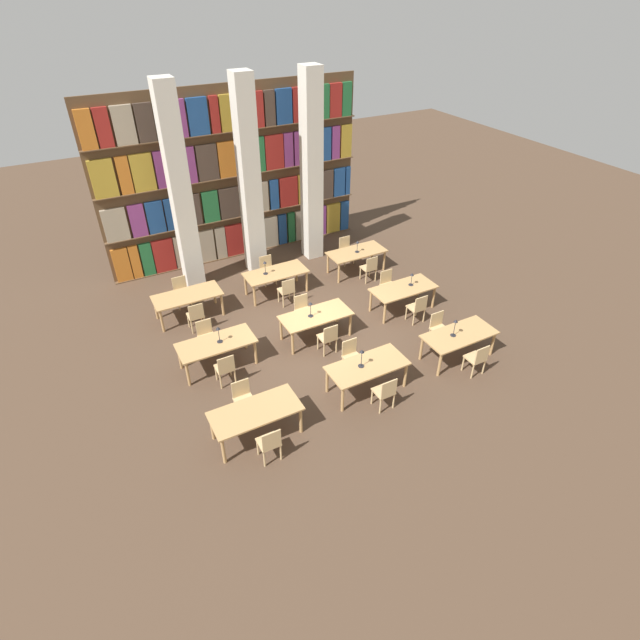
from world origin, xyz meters
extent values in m
plane|color=#4C3828|center=(0.00, 0.00, 0.00)|extent=(40.00, 40.00, 0.00)
cube|color=brown|center=(0.00, 5.52, 2.75)|extent=(8.67, 0.06, 5.50)
cube|color=brown|center=(0.00, 5.52, 0.01)|extent=(8.67, 0.35, 0.03)
cube|color=orange|center=(-4.00, 5.49, 0.58)|extent=(0.48, 0.20, 1.11)
cube|color=orange|center=(-3.59, 5.49, 0.58)|extent=(0.28, 0.20, 1.11)
cube|color=#236B38|center=(-3.22, 5.49, 0.58)|extent=(0.36, 0.20, 1.11)
cube|color=maroon|center=(-2.68, 5.49, 0.58)|extent=(0.66, 0.20, 1.11)
cube|color=tan|center=(-2.19, 5.49, 0.58)|extent=(0.27, 0.20, 1.11)
cube|color=orange|center=(-1.77, 5.49, 0.58)|extent=(0.47, 0.20, 1.11)
cube|color=tan|center=(-1.23, 5.49, 0.58)|extent=(0.48, 0.20, 1.11)
cube|color=tan|center=(-0.76, 5.49, 0.58)|extent=(0.34, 0.20, 1.11)
cube|color=maroon|center=(-0.25, 5.49, 0.58)|extent=(0.63, 0.20, 1.11)
cube|color=#236B38|center=(0.41, 5.49, 0.58)|extent=(0.58, 0.20, 1.11)
cube|color=tan|center=(1.06, 5.49, 0.58)|extent=(0.56, 0.20, 1.11)
cube|color=navy|center=(1.54, 5.49, 0.58)|extent=(0.29, 0.20, 1.11)
cube|color=#236B38|center=(1.89, 5.49, 0.58)|extent=(0.26, 0.20, 1.11)
cube|color=tan|center=(2.31, 5.49, 0.58)|extent=(0.50, 0.20, 1.11)
cube|color=#84387A|center=(2.95, 5.49, 0.58)|extent=(0.69, 0.20, 1.11)
cube|color=#B7932D|center=(3.62, 5.49, 0.58)|extent=(0.55, 0.20, 1.11)
cube|color=navy|center=(4.10, 5.49, 0.58)|extent=(0.34, 0.20, 1.11)
cube|color=brown|center=(0.00, 5.52, 1.39)|extent=(8.67, 0.35, 0.03)
cube|color=tan|center=(-3.89, 5.49, 1.91)|extent=(0.69, 0.20, 1.02)
cube|color=#84387A|center=(-3.24, 5.49, 1.91)|extent=(0.46, 0.20, 1.02)
cube|color=navy|center=(-2.70, 5.49, 1.91)|extent=(0.51, 0.20, 1.02)
cube|color=navy|center=(-2.18, 5.49, 1.91)|extent=(0.44, 0.20, 1.02)
cube|color=#47382D|center=(-1.61, 5.49, 1.91)|extent=(0.66, 0.20, 1.02)
cube|color=#236B38|center=(-0.94, 5.49, 1.91)|extent=(0.51, 0.20, 1.02)
cube|color=#47382D|center=(-0.31, 5.49, 1.91)|extent=(0.65, 0.20, 1.02)
cube|color=#84387A|center=(0.28, 5.49, 1.91)|extent=(0.41, 0.20, 1.02)
cube|color=tan|center=(0.81, 5.49, 1.91)|extent=(0.51, 0.20, 1.02)
cube|color=navy|center=(1.29, 5.49, 1.91)|extent=(0.30, 0.20, 1.02)
cube|color=maroon|center=(1.83, 5.49, 1.91)|extent=(0.66, 0.20, 1.02)
cube|color=#B7932D|center=(2.54, 5.49, 1.91)|extent=(0.67, 0.20, 1.02)
cube|color=#47382D|center=(3.25, 5.49, 1.91)|extent=(0.66, 0.20, 1.02)
cube|color=navy|center=(3.85, 5.49, 1.91)|extent=(0.44, 0.20, 1.02)
cube|color=navy|center=(4.20, 5.49, 1.91)|extent=(0.17, 0.20, 1.02)
cube|color=brown|center=(0.00, 5.52, 2.77)|extent=(8.67, 0.35, 0.03)
cube|color=#B7932D|center=(-3.90, 5.49, 3.33)|extent=(0.66, 0.20, 1.09)
cube|color=orange|center=(-3.33, 5.49, 3.33)|extent=(0.35, 0.20, 1.09)
cube|color=#B7932D|center=(-2.80, 5.49, 3.33)|extent=(0.63, 0.20, 1.09)
cube|color=#84387A|center=(-2.21, 5.49, 3.33)|extent=(0.47, 0.20, 1.09)
cube|color=#84387A|center=(-1.77, 5.49, 3.33)|extent=(0.31, 0.20, 1.09)
cube|color=#84387A|center=(-1.41, 5.49, 3.33)|extent=(0.35, 0.20, 1.09)
cube|color=#47382D|center=(-0.86, 5.49, 3.33)|extent=(0.64, 0.20, 1.09)
cube|color=orange|center=(-0.16, 5.49, 3.33)|extent=(0.70, 0.20, 1.09)
cube|color=#236B38|center=(0.45, 5.49, 3.33)|extent=(0.37, 0.20, 1.09)
cube|color=#236B38|center=(0.85, 5.49, 3.33)|extent=(0.36, 0.20, 1.09)
cube|color=maroon|center=(1.38, 5.49, 3.33)|extent=(0.63, 0.20, 1.09)
cube|color=#84387A|center=(1.88, 5.49, 3.33)|extent=(0.32, 0.20, 1.09)
cube|color=#84387A|center=(2.33, 5.49, 3.33)|extent=(0.45, 0.20, 1.09)
cube|color=orange|center=(2.75, 5.49, 3.33)|extent=(0.27, 0.20, 1.09)
cube|color=navy|center=(3.21, 5.49, 3.33)|extent=(0.52, 0.20, 1.09)
cube|color=#84387A|center=(3.67, 5.49, 3.33)|extent=(0.29, 0.20, 1.09)
cube|color=#B7932D|center=(4.08, 5.49, 3.33)|extent=(0.41, 0.20, 1.09)
cube|color=brown|center=(0.00, 5.52, 4.14)|extent=(8.67, 0.35, 0.03)
cube|color=orange|center=(-4.03, 5.49, 4.68)|extent=(0.42, 0.20, 1.05)
cube|color=maroon|center=(-3.58, 5.49, 4.68)|extent=(0.39, 0.20, 1.05)
cube|color=tan|center=(-3.04, 5.49, 4.68)|extent=(0.56, 0.20, 1.05)
cube|color=#47382D|center=(-2.47, 5.49, 4.68)|extent=(0.49, 0.20, 1.05)
cube|color=#236B38|center=(-1.93, 5.49, 4.68)|extent=(0.46, 0.20, 1.05)
cube|color=#84387A|center=(-1.49, 5.49, 4.68)|extent=(0.35, 0.20, 1.05)
cube|color=navy|center=(-0.96, 5.49, 4.68)|extent=(0.60, 0.20, 1.05)
cube|color=maroon|center=(-0.46, 5.49, 4.68)|extent=(0.26, 0.20, 1.05)
cube|color=#B7932D|center=(-0.07, 5.49, 4.68)|extent=(0.43, 0.20, 1.05)
cube|color=tan|center=(0.36, 5.49, 4.68)|extent=(0.32, 0.20, 1.05)
cube|color=maroon|center=(0.83, 5.49, 4.68)|extent=(0.51, 0.20, 1.05)
cube|color=#47382D|center=(1.30, 5.49, 4.68)|extent=(0.33, 0.20, 1.05)
cube|color=navy|center=(1.79, 5.49, 4.68)|extent=(0.53, 0.20, 1.05)
cube|color=maroon|center=(2.26, 5.49, 4.68)|extent=(0.34, 0.20, 1.05)
cube|color=#B7932D|center=(2.63, 5.49, 4.68)|extent=(0.30, 0.20, 1.05)
cube|color=#236B38|center=(3.11, 5.49, 4.68)|extent=(0.57, 0.20, 1.05)
cube|color=maroon|center=(3.64, 5.49, 4.68)|extent=(0.44, 0.20, 1.05)
cube|color=#236B38|center=(4.06, 5.49, 4.68)|extent=(0.35, 0.20, 1.05)
cube|color=silver|center=(-2.10, 4.21, 3.00)|extent=(0.56, 0.56, 6.00)
cube|color=silver|center=(0.00, 4.21, 3.00)|extent=(0.56, 0.56, 6.00)
cube|color=silver|center=(2.10, 4.21, 3.00)|extent=(0.56, 0.56, 6.00)
cube|color=tan|center=(-2.76, -2.56, 0.72)|extent=(1.88, 0.87, 0.04)
cylinder|color=tan|center=(-3.62, -2.92, 0.35)|extent=(0.07, 0.07, 0.70)
cylinder|color=tan|center=(-1.90, -2.92, 0.35)|extent=(0.07, 0.07, 0.70)
cylinder|color=tan|center=(-3.62, -2.21, 0.35)|extent=(0.07, 0.07, 0.70)
cylinder|color=tan|center=(-1.90, -2.21, 0.35)|extent=(0.07, 0.07, 0.70)
cylinder|color=tan|center=(-2.95, -3.05, 0.21)|extent=(0.04, 0.04, 0.43)
cylinder|color=tan|center=(-2.59, -3.05, 0.21)|extent=(0.04, 0.04, 0.43)
cylinder|color=tan|center=(-2.95, -3.39, 0.21)|extent=(0.04, 0.04, 0.43)
cylinder|color=tan|center=(-2.59, -3.39, 0.21)|extent=(0.04, 0.04, 0.43)
cube|color=tan|center=(-2.77, -3.22, 0.45)|extent=(0.42, 0.40, 0.04)
cube|color=tan|center=(-2.77, -3.40, 0.68)|extent=(0.40, 0.03, 0.42)
cylinder|color=tan|center=(-2.59, -2.08, 0.21)|extent=(0.04, 0.04, 0.43)
cylinder|color=tan|center=(-2.95, -2.08, 0.21)|extent=(0.04, 0.04, 0.43)
cylinder|color=tan|center=(-2.59, -1.74, 0.21)|extent=(0.04, 0.04, 0.43)
cylinder|color=tan|center=(-2.95, -1.74, 0.21)|extent=(0.04, 0.04, 0.43)
cube|color=tan|center=(-2.77, -1.91, 0.45)|extent=(0.42, 0.40, 0.04)
cube|color=tan|center=(-2.77, -1.72, 0.68)|extent=(0.40, 0.03, 0.42)
cube|color=tan|center=(0.06, -2.44, 0.72)|extent=(1.88, 0.87, 0.04)
cylinder|color=tan|center=(-0.80, -2.79, 0.35)|extent=(0.07, 0.07, 0.70)
cylinder|color=tan|center=(0.92, -2.79, 0.35)|extent=(0.07, 0.07, 0.70)
cylinder|color=tan|center=(-0.80, -2.08, 0.35)|extent=(0.07, 0.07, 0.70)
cylinder|color=tan|center=(0.92, -2.08, 0.35)|extent=(0.07, 0.07, 0.70)
cylinder|color=tan|center=(-0.10, -2.92, 0.21)|extent=(0.04, 0.04, 0.43)
cylinder|color=tan|center=(0.26, -2.92, 0.21)|extent=(0.04, 0.04, 0.43)
cylinder|color=tan|center=(-0.10, -3.26, 0.21)|extent=(0.04, 0.04, 0.43)
cylinder|color=tan|center=(0.26, -3.26, 0.21)|extent=(0.04, 0.04, 0.43)
cube|color=tan|center=(0.08, -3.09, 0.45)|extent=(0.42, 0.40, 0.04)
cube|color=tan|center=(0.08, -3.28, 0.68)|extent=(0.40, 0.03, 0.42)
cylinder|color=tan|center=(0.26, -1.95, 0.21)|extent=(0.04, 0.04, 0.43)
cylinder|color=tan|center=(-0.10, -1.95, 0.21)|extent=(0.04, 0.04, 0.43)
cylinder|color=tan|center=(0.26, -1.61, 0.21)|extent=(0.04, 0.04, 0.43)
cylinder|color=tan|center=(-0.10, -1.61, 0.21)|extent=(0.04, 0.04, 0.43)
cube|color=tan|center=(0.08, -1.78, 0.45)|extent=(0.42, 0.40, 0.04)
cube|color=tan|center=(0.08, -1.60, 0.68)|extent=(0.40, 0.03, 0.42)
cylinder|color=#232328|center=(-0.09, -2.41, 0.74)|extent=(0.14, 0.14, 0.01)
cylinder|color=#232328|center=(-0.09, -2.41, 0.95)|extent=(0.02, 0.02, 0.40)
cone|color=#232328|center=(-0.09, -2.41, 1.18)|extent=(0.11, 0.11, 0.07)
cube|color=tan|center=(2.74, -2.52, 0.72)|extent=(1.88, 0.87, 0.04)
cylinder|color=tan|center=(1.88, -2.88, 0.35)|extent=(0.07, 0.07, 0.70)
cylinder|color=tan|center=(3.60, -2.88, 0.35)|extent=(0.07, 0.07, 0.70)
cylinder|color=tan|center=(1.88, -2.16, 0.35)|extent=(0.07, 0.07, 0.70)
cylinder|color=tan|center=(3.60, -2.16, 0.35)|extent=(0.07, 0.07, 0.70)
cylinder|color=tan|center=(2.52, -3.01, 0.21)|extent=(0.04, 0.04, 0.43)
cylinder|color=tan|center=(2.88, -3.01, 0.21)|extent=(0.04, 0.04, 0.43)
cylinder|color=tan|center=(2.52, -3.35, 0.21)|extent=(0.04, 0.04, 0.43)
cylinder|color=tan|center=(2.88, -3.35, 0.21)|extent=(0.04, 0.04, 0.43)
cube|color=tan|center=(2.70, -3.18, 0.45)|extent=(0.42, 0.40, 0.04)
cube|color=tan|center=(2.70, -3.36, 0.68)|extent=(0.40, 0.03, 0.42)
cylinder|color=tan|center=(2.88, -2.03, 0.21)|extent=(0.04, 0.04, 0.43)
cylinder|color=tan|center=(2.52, -2.03, 0.21)|extent=(0.04, 0.04, 0.43)
cylinder|color=tan|center=(2.88, -1.69, 0.21)|extent=(0.04, 0.04, 0.43)
cylinder|color=tan|center=(2.52, -1.69, 0.21)|extent=(0.04, 0.04, 0.43)
cube|color=tan|center=(2.70, -1.86, 0.45)|extent=(0.42, 0.40, 0.04)
cube|color=tan|center=(2.70, -1.68, 0.68)|extent=(0.40, 0.03, 0.42)
cylinder|color=#232328|center=(2.54, -2.50, 0.74)|extent=(0.14, 0.14, 0.01)
cylinder|color=#232328|center=(2.54, -2.50, 0.95)|extent=(0.02, 0.02, 0.40)
cone|color=#232328|center=(2.54, -2.50, 1.19)|extent=(0.11, 0.11, 0.07)
cube|color=tan|center=(-2.73, 0.03, 0.72)|extent=(1.88, 0.87, 0.04)
cylinder|color=tan|center=(-3.59, -0.33, 0.35)|extent=(0.07, 0.07, 0.70)
cylinder|color=tan|center=(-1.87, -0.33, 0.35)|extent=(0.07, 0.07, 0.70)
cylinder|color=tan|center=(-3.59, 0.38, 0.35)|extent=(0.07, 0.07, 0.70)
cylinder|color=tan|center=(-1.87, 0.38, 0.35)|extent=(0.07, 0.07, 0.70)
cylinder|color=tan|center=(-2.96, -0.46, 0.21)|extent=(0.04, 0.04, 0.43)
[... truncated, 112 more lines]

